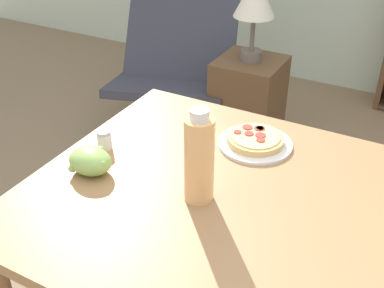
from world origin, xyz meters
TOP-DOWN VIEW (x-y plane):
  - dining_table at (-0.05, 0.04)m, footprint 1.05×0.92m
  - pizza_on_plate at (-0.08, 0.31)m, footprint 0.23×0.23m
  - grape_bunch at (-0.43, -0.04)m, footprint 0.13×0.10m
  - drink_bottle at (-0.11, 0.00)m, footprint 0.08×0.08m
  - salt_shaker at (-0.47, 0.08)m, footprint 0.04×0.04m
  - lounge_chair_near at (-1.01, 1.43)m, footprint 0.85×0.93m
  - side_table at (-0.52, 1.36)m, footprint 0.34×0.34m

SIDE VIEW (x-z plane):
  - lounge_chair_near at x=-1.01m, z-range -0.15..0.73m
  - side_table at x=-0.52m, z-range 0.00..0.60m
  - dining_table at x=-0.05m, z-range 0.28..1.06m
  - pizza_on_plate at x=-0.08m, z-range 0.77..0.81m
  - salt_shaker at x=-0.47m, z-range 0.78..0.84m
  - grape_bunch at x=-0.43m, z-range 0.78..0.85m
  - drink_bottle at x=-0.11m, z-range 0.77..1.03m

